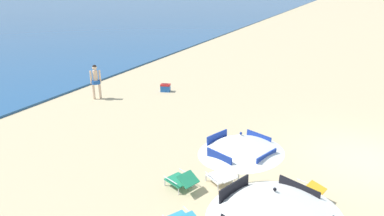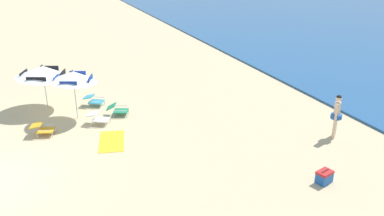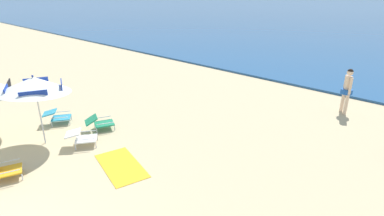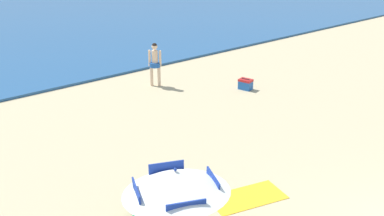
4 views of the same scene
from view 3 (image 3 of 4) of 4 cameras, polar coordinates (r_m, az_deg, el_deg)
beach_umbrella_striped_main at (r=9.54m, az=-27.80°, el=3.93°), size 2.14×2.16×2.14m
lounge_chair_under_umbrella at (r=8.70m, az=-32.45°, el=-9.83°), size 0.77×0.97×0.49m
lounge_chair_beside_umbrella at (r=11.35m, az=-24.23°, el=-1.40°), size 0.89×0.99×0.49m
lounge_chair_facing_sea at (r=9.48m, az=-20.25°, el=-5.17°), size 0.91×0.99×0.49m
lounge_chair_spare_folded at (r=10.33m, az=-17.14°, el=-2.61°), size 0.82×1.02×0.52m
person_standing_near_shore at (r=12.41m, az=27.40°, el=3.40°), size 0.42×0.42×1.70m
beach_towel at (r=8.25m, az=-13.31°, el=-10.62°), size 1.96×1.30×0.01m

